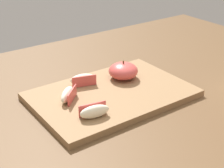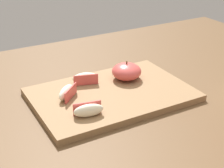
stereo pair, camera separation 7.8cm
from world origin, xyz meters
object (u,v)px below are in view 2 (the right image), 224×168
at_px(apple_wedge_right, 85,78).
at_px(apple_wedge_back, 88,110).
at_px(apple_half_skin_up, 127,71).
at_px(cutting_board, 112,95).
at_px(apple_wedge_left, 67,92).

bearing_deg(apple_wedge_right, apple_wedge_back, -112.76).
distance_m(apple_half_skin_up, apple_wedge_right, 0.10).
relative_size(apple_wedge_right, apple_wedge_back, 1.01).
xyz_separation_m(cutting_board, apple_wedge_right, (-0.03, 0.07, 0.02)).
distance_m(apple_half_skin_up, apple_wedge_left, 0.17).
bearing_deg(apple_wedge_right, apple_half_skin_up, -14.82).
bearing_deg(apple_wedge_back, cutting_board, 36.80).
height_order(apple_half_skin_up, apple_wedge_right, apple_half_skin_up).
bearing_deg(cutting_board, apple_wedge_left, 166.80).
bearing_deg(cutting_board, apple_wedge_back, -143.20).
xyz_separation_m(apple_half_skin_up, apple_wedge_left, (-0.17, -0.02, -0.01)).
xyz_separation_m(apple_wedge_left, apple_wedge_right, (0.07, 0.05, 0.00)).
relative_size(apple_half_skin_up, apple_wedge_left, 1.22).
bearing_deg(apple_wedge_back, apple_half_skin_up, 35.63).
height_order(cutting_board, apple_wedge_back, apple_wedge_back).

